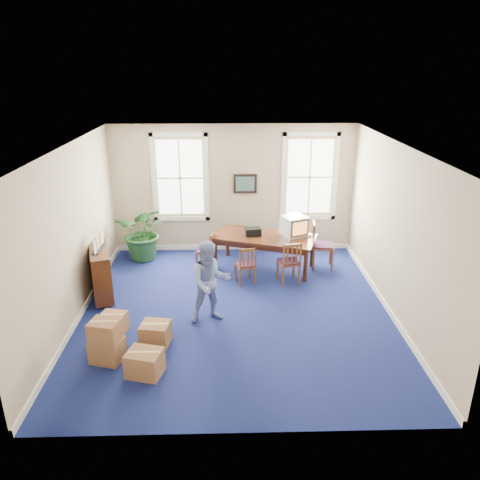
{
  "coord_description": "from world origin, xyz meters",
  "views": [
    {
      "loc": [
        -0.14,
        -8.08,
        4.56
      ],
      "look_at": [
        0.1,
        0.6,
        1.25
      ],
      "focal_mm": 35.0,
      "sensor_mm": 36.0,
      "label": 1
    }
  ],
  "objects_px": {
    "chair_near_left": "(245,264)",
    "credenza": "(101,274)",
    "potted_plant": "(144,232)",
    "cardboard_boxes": "(119,337)",
    "conference_table": "(264,252)",
    "crt_tv": "(294,226)",
    "man": "(210,282)"
  },
  "relations": [
    {
      "from": "cardboard_boxes",
      "to": "credenza",
      "type": "bearing_deg",
      "value": 110.57
    },
    {
      "from": "chair_near_left",
      "to": "potted_plant",
      "type": "bearing_deg",
      "value": -46.66
    },
    {
      "from": "crt_tv",
      "to": "conference_table",
      "type": "bearing_deg",
      "value": 159.6
    },
    {
      "from": "cardboard_boxes",
      "to": "potted_plant",
      "type": "bearing_deg",
      "value": 93.47
    },
    {
      "from": "potted_plant",
      "to": "cardboard_boxes",
      "type": "relative_size",
      "value": 1.05
    },
    {
      "from": "crt_tv",
      "to": "man",
      "type": "xyz_separation_m",
      "value": [
        -1.87,
        -2.43,
        -0.24
      ]
    },
    {
      "from": "chair_near_left",
      "to": "potted_plant",
      "type": "xyz_separation_m",
      "value": [
        -2.41,
        1.41,
        0.27
      ]
    },
    {
      "from": "conference_table",
      "to": "potted_plant",
      "type": "xyz_separation_m",
      "value": [
        -2.88,
        0.62,
        0.3
      ]
    },
    {
      "from": "conference_table",
      "to": "cardboard_boxes",
      "type": "distance_m",
      "value": 4.4
    },
    {
      "from": "crt_tv",
      "to": "credenza",
      "type": "xyz_separation_m",
      "value": [
        -4.14,
        -1.38,
        -0.52
      ]
    },
    {
      "from": "conference_table",
      "to": "credenza",
      "type": "distance_m",
      "value": 3.7
    },
    {
      "from": "potted_plant",
      "to": "chair_near_left",
      "type": "bearing_deg",
      "value": -30.4
    },
    {
      "from": "crt_tv",
      "to": "cardboard_boxes",
      "type": "bearing_deg",
      "value": -157.67
    },
    {
      "from": "man",
      "to": "credenza",
      "type": "distance_m",
      "value": 2.53
    },
    {
      "from": "credenza",
      "to": "potted_plant",
      "type": "relative_size",
      "value": 0.91
    },
    {
      "from": "crt_tv",
      "to": "potted_plant",
      "type": "bearing_deg",
      "value": 146.18
    },
    {
      "from": "conference_table",
      "to": "cardboard_boxes",
      "type": "height_order",
      "value": "conference_table"
    },
    {
      "from": "chair_near_left",
      "to": "man",
      "type": "relative_size",
      "value": 0.55
    },
    {
      "from": "conference_table",
      "to": "cardboard_boxes",
      "type": "xyz_separation_m",
      "value": [
        -2.63,
        -3.52,
        -0.02
      ]
    },
    {
      "from": "potted_plant",
      "to": "cardboard_boxes",
      "type": "bearing_deg",
      "value": -86.53
    },
    {
      "from": "chair_near_left",
      "to": "cardboard_boxes",
      "type": "bearing_deg",
      "value": 35.44
    },
    {
      "from": "conference_table",
      "to": "crt_tv",
      "type": "xyz_separation_m",
      "value": [
        0.69,
        0.05,
        0.63
      ]
    },
    {
      "from": "chair_near_left",
      "to": "credenza",
      "type": "distance_m",
      "value": 3.03
    },
    {
      "from": "crt_tv",
      "to": "credenza",
      "type": "distance_m",
      "value": 4.4
    },
    {
      "from": "credenza",
      "to": "chair_near_left",
      "type": "bearing_deg",
      "value": -6.98
    },
    {
      "from": "man",
      "to": "cardboard_boxes",
      "type": "bearing_deg",
      "value": -155.23
    },
    {
      "from": "chair_near_left",
      "to": "credenza",
      "type": "bearing_deg",
      "value": -6.07
    },
    {
      "from": "man",
      "to": "crt_tv",
      "type": "bearing_deg",
      "value": 39.19
    },
    {
      "from": "potted_plant",
      "to": "man",
      "type": "bearing_deg",
      "value": -60.38
    },
    {
      "from": "conference_table",
      "to": "chair_near_left",
      "type": "relative_size",
      "value": 2.68
    },
    {
      "from": "credenza",
      "to": "cardboard_boxes",
      "type": "xyz_separation_m",
      "value": [
        0.82,
        -2.2,
        -0.12
      ]
    },
    {
      "from": "chair_near_left",
      "to": "potted_plant",
      "type": "distance_m",
      "value": 2.81
    }
  ]
}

